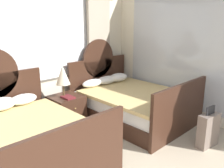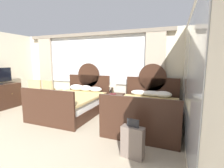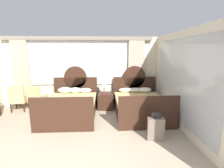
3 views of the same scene
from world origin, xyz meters
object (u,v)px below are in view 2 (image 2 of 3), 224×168
object	(u,v)px
nightstand_between_beds	(114,103)
bed_near_mirror	(146,111)
suitcase_on_floor	(133,142)
armchair_by_window_centre	(38,91)
bed_near_window	(73,103)
book_on_nightstand	(112,94)
table_lamp_on_nightstand	(113,81)
armchair_by_window_left	(51,92)

from	to	relation	value
nightstand_between_beds	bed_near_mirror	bearing A→B (deg)	-29.60
suitcase_on_floor	armchair_by_window_centre	bearing A→B (deg)	153.73
bed_near_window	book_on_nightstand	bearing A→B (deg)	25.52
table_lamp_on_nightstand	armchair_by_window_centre	world-z (taller)	table_lamp_on_nightstand
table_lamp_on_nightstand	book_on_nightstand	size ratio (longest dim) A/B	2.35
nightstand_between_beds	suitcase_on_floor	xyz separation A→B (m)	(1.19, -2.29, -0.01)
bed_near_mirror	book_on_nightstand	world-z (taller)	bed_near_mirror
table_lamp_on_nightstand	suitcase_on_floor	bearing A→B (deg)	-61.39
bed_near_window	armchair_by_window_left	distance (m)	1.42
bed_near_mirror	suitcase_on_floor	distance (m)	1.63
nightstand_between_beds	book_on_nightstand	world-z (taller)	book_on_nightstand
nightstand_between_beds	table_lamp_on_nightstand	bearing A→B (deg)	-162.91
bed_near_window	suitcase_on_floor	xyz separation A→B (m)	(2.35, -1.64, -0.06)
bed_near_window	armchair_by_window_left	size ratio (longest dim) A/B	2.30
table_lamp_on_nightstand	armchair_by_window_left	world-z (taller)	table_lamp_on_nightstand
bed_near_window	nightstand_between_beds	world-z (taller)	bed_near_window
armchair_by_window_centre	nightstand_between_beds	bearing A→B (deg)	2.72
book_on_nightstand	armchair_by_window_centre	xyz separation A→B (m)	(-3.11, -0.03, -0.10)
table_lamp_on_nightstand	armchair_by_window_left	xyz separation A→B (m)	(-2.43, -0.13, -0.51)
table_lamp_on_nightstand	suitcase_on_floor	size ratio (longest dim) A/B	0.87
armchair_by_window_centre	suitcase_on_floor	bearing A→B (deg)	-26.27
armchair_by_window_left	armchair_by_window_centre	xyz separation A→B (m)	(-0.66, -0.00, 0.00)
bed_near_window	book_on_nightstand	xyz separation A→B (m)	(1.13, 0.54, 0.26)
suitcase_on_floor	armchair_by_window_left	bearing A→B (deg)	149.74
nightstand_between_beds	suitcase_on_floor	distance (m)	2.58
bed_near_mirror	armchair_by_window_left	bearing A→B (deg)	172.01
table_lamp_on_nightstand	book_on_nightstand	distance (m)	0.42
bed_near_mirror	suitcase_on_floor	bearing A→B (deg)	-88.73
armchair_by_window_centre	bed_near_window	bearing A→B (deg)	-14.26
table_lamp_on_nightstand	armchair_by_window_left	size ratio (longest dim) A/B	0.64
bed_near_mirror	suitcase_on_floor	xyz separation A→B (m)	(0.04, -1.63, -0.06)
bed_near_mirror	suitcase_on_floor	size ratio (longest dim) A/B	3.15
armchair_by_window_left	nightstand_between_beds	bearing A→B (deg)	3.39
book_on_nightstand	table_lamp_on_nightstand	bearing A→B (deg)	100.70
bed_near_window	nightstand_between_beds	distance (m)	1.33
book_on_nightstand	nightstand_between_beds	bearing A→B (deg)	75.99
armchair_by_window_left	bed_near_window	bearing A→B (deg)	-20.97
bed_near_window	armchair_by_window_left	world-z (taller)	bed_near_window
suitcase_on_floor	table_lamp_on_nightstand	bearing A→B (deg)	118.61
table_lamp_on_nightstand	armchair_by_window_centre	xyz separation A→B (m)	(-3.10, -0.13, -0.51)
bed_near_window	table_lamp_on_nightstand	xyz separation A→B (m)	(1.11, 0.64, 0.67)
table_lamp_on_nightstand	nightstand_between_beds	bearing A→B (deg)	17.09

